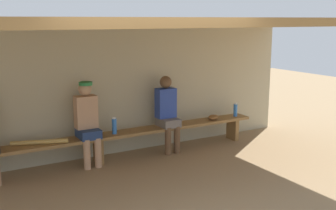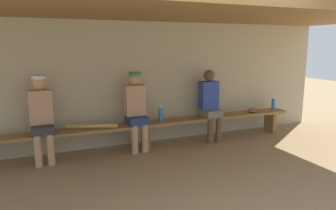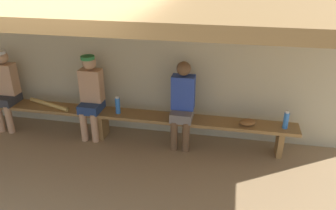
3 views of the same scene
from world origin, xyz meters
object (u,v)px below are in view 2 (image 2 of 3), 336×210
object	(u,v)px
player_in_red	(41,115)
baseball_glove_worn	(253,110)
bench	(145,127)
water_bottle_blue	(273,104)
water_bottle_orange	(161,114)
baseball_bat	(92,126)
player_middle	(136,107)
player_in_blue	(210,102)

from	to	relation	value
player_in_red	baseball_glove_worn	bearing A→B (deg)	-0.55
bench	water_bottle_blue	size ratio (longest dim) A/B	22.78
water_bottle_blue	water_bottle_orange	xyz separation A→B (m)	(-2.51, 0.00, 0.01)
baseball_bat	player_middle	bearing A→B (deg)	18.73
water_bottle_blue	player_in_blue	bearing A→B (deg)	178.93
water_bottle_orange	baseball_bat	distance (m)	1.20
water_bottle_orange	baseball_glove_worn	xyz separation A→B (m)	(1.98, -0.01, -0.09)
bench	player_middle	distance (m)	0.39
bench	player_in_blue	distance (m)	1.33
player_in_blue	player_in_red	world-z (taller)	player_in_red
player_in_blue	water_bottle_blue	distance (m)	1.50
bench	player_in_red	size ratio (longest dim) A/B	4.46
player_middle	water_bottle_orange	size ratio (longest dim) A/B	4.87
player_in_red	player_middle	world-z (taller)	same
water_bottle_orange	baseball_bat	bearing A→B (deg)	178.91
player_in_red	player_middle	xyz separation A→B (m)	(1.50, 0.00, 0.00)
player_in_blue	baseball_glove_worn	distance (m)	1.00
water_bottle_blue	baseball_bat	size ratio (longest dim) A/B	0.32
water_bottle_blue	baseball_bat	bearing A→B (deg)	179.61
baseball_glove_worn	player_in_blue	bearing A→B (deg)	-22.70
player_in_red	baseball_bat	bearing A→B (deg)	-0.28
player_middle	baseball_glove_worn	xyz separation A→B (m)	(2.42, -0.04, -0.24)
player_middle	water_bottle_orange	bearing A→B (deg)	-3.43
player_in_red	bench	bearing A→B (deg)	-0.12
player_middle	baseball_bat	world-z (taller)	player_middle
player_middle	water_bottle_blue	world-z (taller)	player_middle
player_in_red	player_middle	size ratio (longest dim) A/B	1.00
player_middle	baseball_glove_worn	distance (m)	2.43
baseball_glove_worn	water_bottle_blue	bearing A→B (deg)	160.44
player_in_blue	water_bottle_blue	bearing A→B (deg)	-1.07
baseball_glove_worn	baseball_bat	distance (m)	3.18
player_in_blue	baseball_bat	size ratio (longest dim) A/B	1.60
player_in_blue	player_middle	size ratio (longest dim) A/B	0.99
bench	player_in_red	distance (m)	1.70
water_bottle_blue	baseball_glove_worn	distance (m)	0.53
player_in_red	baseball_bat	world-z (taller)	player_in_red
player_in_blue	water_bottle_blue	world-z (taller)	player_in_blue
baseball_bat	water_bottle_orange	bearing A→B (deg)	17.37
water_bottle_blue	baseball_glove_worn	bearing A→B (deg)	-179.04
baseball_glove_worn	baseball_bat	size ratio (longest dim) A/B	0.29
player_in_blue	baseball_glove_worn	xyz separation A→B (m)	(0.97, -0.04, -0.22)
player_middle	player_in_blue	bearing A→B (deg)	-0.02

